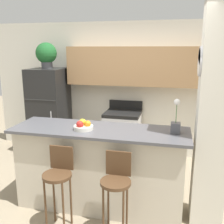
{
  "coord_description": "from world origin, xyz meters",
  "views": [
    {
      "loc": [
        0.89,
        -3.01,
        2.06
      ],
      "look_at": [
        0.0,
        0.68,
        1.13
      ],
      "focal_mm": 42.0,
      "sensor_mm": 36.0,
      "label": 1
    }
  ],
  "objects_px": {
    "stove_range": "(123,135)",
    "bar_stool_left": "(59,177)",
    "orchid_vase": "(176,123)",
    "bar_stool_right": "(116,183)",
    "fruit_bowl": "(83,126)",
    "trash_bin": "(72,150)",
    "potted_plant_on_fridge": "(46,54)",
    "refrigerator": "(50,112)"
  },
  "relations": [
    {
      "from": "trash_bin",
      "to": "stove_range",
      "type": "bearing_deg",
      "value": 18.3
    },
    {
      "from": "orchid_vase",
      "to": "fruit_bowl",
      "type": "relative_size",
      "value": 1.71
    },
    {
      "from": "fruit_bowl",
      "to": "trash_bin",
      "type": "xyz_separation_m",
      "value": [
        -0.75,
        1.4,
        -0.94
      ]
    },
    {
      "from": "bar_stool_left",
      "to": "potted_plant_on_fridge",
      "type": "distance_m",
      "value": 2.72
    },
    {
      "from": "orchid_vase",
      "to": "potted_plant_on_fridge",
      "type": "bearing_deg",
      "value": 147.61
    },
    {
      "from": "potted_plant_on_fridge",
      "to": "fruit_bowl",
      "type": "distance_m",
      "value": 2.25
    },
    {
      "from": "bar_stool_right",
      "to": "trash_bin",
      "type": "height_order",
      "value": "bar_stool_right"
    },
    {
      "from": "potted_plant_on_fridge",
      "to": "fruit_bowl",
      "type": "relative_size",
      "value": 1.99
    },
    {
      "from": "bar_stool_left",
      "to": "fruit_bowl",
      "type": "height_order",
      "value": "fruit_bowl"
    },
    {
      "from": "fruit_bowl",
      "to": "trash_bin",
      "type": "relative_size",
      "value": 0.63
    },
    {
      "from": "bar_stool_left",
      "to": "trash_bin",
      "type": "height_order",
      "value": "bar_stool_left"
    },
    {
      "from": "potted_plant_on_fridge",
      "to": "trash_bin",
      "type": "bearing_deg",
      "value": -24.7
    },
    {
      "from": "refrigerator",
      "to": "stove_range",
      "type": "height_order",
      "value": "refrigerator"
    },
    {
      "from": "fruit_bowl",
      "to": "trash_bin",
      "type": "distance_m",
      "value": 1.84
    },
    {
      "from": "stove_range",
      "to": "bar_stool_left",
      "type": "relative_size",
      "value": 1.1
    },
    {
      "from": "bar_stool_left",
      "to": "refrigerator",
      "type": "bearing_deg",
      "value": 118.65
    },
    {
      "from": "refrigerator",
      "to": "fruit_bowl",
      "type": "relative_size",
      "value": 7.0
    },
    {
      "from": "fruit_bowl",
      "to": "bar_stool_right",
      "type": "bearing_deg",
      "value": -40.26
    },
    {
      "from": "refrigerator",
      "to": "orchid_vase",
      "type": "xyz_separation_m",
      "value": [
        2.4,
        -1.52,
        0.36
      ]
    },
    {
      "from": "orchid_vase",
      "to": "trash_bin",
      "type": "relative_size",
      "value": 1.09
    },
    {
      "from": "orchid_vase",
      "to": "fruit_bowl",
      "type": "bearing_deg",
      "value": -173.58
    },
    {
      "from": "refrigerator",
      "to": "bar_stool_right",
      "type": "height_order",
      "value": "refrigerator"
    },
    {
      "from": "bar_stool_right",
      "to": "fruit_bowl",
      "type": "height_order",
      "value": "fruit_bowl"
    },
    {
      "from": "stove_range",
      "to": "bar_stool_right",
      "type": "distance_m",
      "value": 2.18
    },
    {
      "from": "bar_stool_left",
      "to": "bar_stool_right",
      "type": "xyz_separation_m",
      "value": [
        0.67,
        0.0,
        0.0
      ]
    },
    {
      "from": "refrigerator",
      "to": "potted_plant_on_fridge",
      "type": "relative_size",
      "value": 3.51
    },
    {
      "from": "potted_plant_on_fridge",
      "to": "stove_range",
      "type": "bearing_deg",
      "value": 2.05
    },
    {
      "from": "stove_range",
      "to": "bar_stool_right",
      "type": "height_order",
      "value": "stove_range"
    },
    {
      "from": "trash_bin",
      "to": "potted_plant_on_fridge",
      "type": "bearing_deg",
      "value": 155.3
    },
    {
      "from": "trash_bin",
      "to": "bar_stool_left",
      "type": "bearing_deg",
      "value": -72.01
    },
    {
      "from": "stove_range",
      "to": "bar_stool_left",
      "type": "bearing_deg",
      "value": -98.43
    },
    {
      "from": "potted_plant_on_fridge",
      "to": "fruit_bowl",
      "type": "bearing_deg",
      "value": -51.88
    },
    {
      "from": "bar_stool_right",
      "to": "fruit_bowl",
      "type": "xyz_separation_m",
      "value": [
        -0.52,
        0.44,
        0.48
      ]
    },
    {
      "from": "stove_range",
      "to": "orchid_vase",
      "type": "distance_m",
      "value": 1.98
    },
    {
      "from": "refrigerator",
      "to": "trash_bin",
      "type": "xyz_separation_m",
      "value": [
        0.54,
        -0.25,
        -0.65
      ]
    },
    {
      "from": "orchid_vase",
      "to": "trash_bin",
      "type": "bearing_deg",
      "value": 145.57
    },
    {
      "from": "bar_stool_right",
      "to": "potted_plant_on_fridge",
      "type": "height_order",
      "value": "potted_plant_on_fridge"
    },
    {
      "from": "potted_plant_on_fridge",
      "to": "trash_bin",
      "type": "relative_size",
      "value": 1.26
    },
    {
      "from": "orchid_vase",
      "to": "fruit_bowl",
      "type": "height_order",
      "value": "orchid_vase"
    },
    {
      "from": "fruit_bowl",
      "to": "trash_bin",
      "type": "height_order",
      "value": "fruit_bowl"
    },
    {
      "from": "potted_plant_on_fridge",
      "to": "fruit_bowl",
      "type": "height_order",
      "value": "potted_plant_on_fridge"
    },
    {
      "from": "stove_range",
      "to": "fruit_bowl",
      "type": "bearing_deg",
      "value": -95.5
    }
  ]
}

